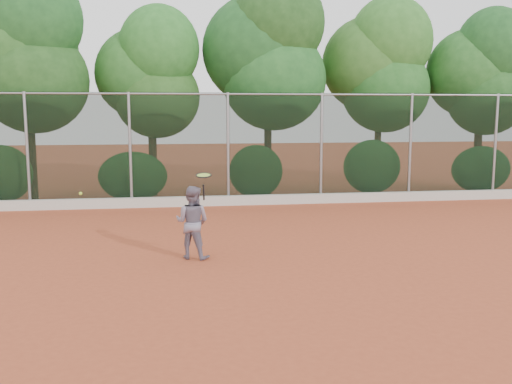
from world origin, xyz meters
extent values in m
plane|color=#A34426|center=(0.00, 0.00, 0.00)|extent=(80.00, 80.00, 0.00)
cube|color=#BBB8AE|center=(0.00, 6.82, 0.15)|extent=(24.00, 0.20, 0.30)
imported|color=slate|center=(-1.36, 0.51, 0.73)|extent=(0.88, 0.80, 1.47)
cube|color=black|center=(0.00, 7.00, 1.75)|extent=(24.00, 0.01, 3.50)
cylinder|color=gray|center=(0.00, 7.00, 3.45)|extent=(24.00, 0.06, 0.06)
cylinder|color=gray|center=(-6.00, 7.00, 1.75)|extent=(0.09, 0.09, 3.50)
cylinder|color=gray|center=(-3.00, 7.00, 1.75)|extent=(0.09, 0.09, 3.50)
cylinder|color=gray|center=(0.00, 7.00, 1.75)|extent=(0.09, 0.09, 3.50)
cylinder|color=gray|center=(3.00, 7.00, 1.75)|extent=(0.09, 0.09, 3.50)
cylinder|color=gray|center=(6.00, 7.00, 1.75)|extent=(0.09, 0.09, 3.50)
cylinder|color=gray|center=(9.00, 7.00, 1.75)|extent=(0.09, 0.09, 3.50)
cylinder|color=#3F2A18|center=(-6.30, 8.90, 1.45)|extent=(0.24, 0.24, 2.90)
ellipsoid|color=#306225|center=(-6.10, 8.80, 3.90)|extent=(3.50, 2.90, 3.40)
ellipsoid|color=#37742C|center=(-6.60, 9.10, 4.90)|extent=(3.80, 3.10, 3.70)
ellipsoid|color=#286A29|center=(-6.00, 8.70, 5.80)|extent=(3.10, 2.60, 3.20)
cylinder|color=#472D1B|center=(-2.40, 9.30, 1.20)|extent=(0.28, 0.28, 2.40)
ellipsoid|color=#254F1B|center=(-2.20, 9.20, 3.40)|extent=(2.90, 2.40, 2.80)
ellipsoid|color=#23581E|center=(-2.70, 9.50, 4.20)|extent=(3.20, 2.70, 3.10)
ellipsoid|color=#226020|center=(-2.10, 9.00, 5.00)|extent=(2.70, 2.30, 2.90)
cylinder|color=#3D2417|center=(1.60, 9.00, 1.50)|extent=(0.26, 0.26, 3.00)
ellipsoid|color=#2D732C|center=(1.80, 8.90, 4.00)|extent=(3.60, 3.00, 3.50)
ellipsoid|color=#266527|center=(1.30, 9.20, 5.00)|extent=(3.90, 3.20, 3.80)
ellipsoid|color=#2E6124|center=(1.90, 8.80, 5.90)|extent=(3.20, 2.70, 3.30)
cylinder|color=#482D1B|center=(5.70, 9.20, 1.35)|extent=(0.24, 0.24, 2.70)
ellipsoid|color=#1E531C|center=(5.90, 9.10, 3.70)|extent=(3.20, 2.70, 3.10)
ellipsoid|color=#29561D|center=(5.40, 9.40, 4.60)|extent=(3.50, 2.90, 3.40)
ellipsoid|color=#285E20|center=(6.00, 9.00, 5.40)|extent=(3.00, 2.50, 3.10)
cylinder|color=#412619|center=(9.40, 8.80, 1.25)|extent=(0.28, 0.28, 2.50)
ellipsoid|color=#2D6626|center=(9.60, 8.70, 3.50)|extent=(3.00, 2.50, 2.90)
ellipsoid|color=#34752C|center=(9.10, 9.00, 4.30)|extent=(3.30, 2.80, 3.20)
ellipsoid|color=#256226|center=(9.70, 8.60, 5.10)|extent=(2.80, 2.40, 3.00)
ellipsoid|color=#38732B|center=(-7.00, 7.80, 1.00)|extent=(1.90, 1.00, 1.80)
ellipsoid|color=#306A28|center=(-3.00, 7.80, 0.85)|extent=(2.20, 1.16, 1.60)
ellipsoid|color=#2B5F24|center=(1.00, 7.80, 0.95)|extent=(1.80, 1.04, 1.76)
ellipsoid|color=#2F722B|center=(5.00, 7.80, 1.05)|extent=(2.00, 1.10, 1.84)
ellipsoid|color=#276526|center=(9.00, 7.80, 0.90)|extent=(2.16, 1.12, 1.64)
cylinder|color=black|center=(-1.13, 0.52, 1.34)|extent=(0.05, 0.10, 0.32)
torus|color=black|center=(-1.13, 0.46, 1.69)|extent=(0.37, 0.37, 0.09)
cylinder|color=#A3C53A|center=(-1.13, 0.46, 1.69)|extent=(0.32, 0.31, 0.06)
sphere|color=#C1E534|center=(-3.49, 0.41, 1.38)|extent=(0.06, 0.06, 0.06)
camera|label=1|loc=(-1.73, -10.76, 2.96)|focal=40.00mm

